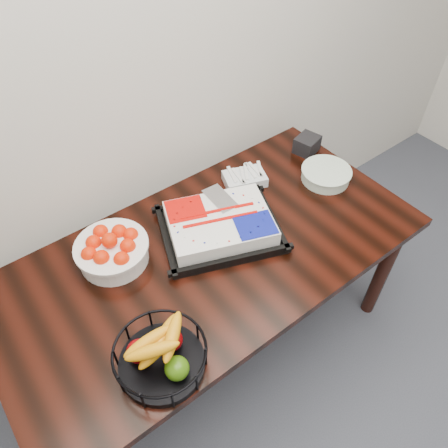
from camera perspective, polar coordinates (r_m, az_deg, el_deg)
table at (r=1.89m, az=-1.70°, el=-5.34°), size 1.80×0.90×0.75m
cake_tray at (r=1.86m, az=-0.57°, el=-0.17°), size 0.60×0.54×0.10m
tangerine_bowl at (r=1.79m, az=-14.51°, el=-2.88°), size 0.30×0.30×0.19m
fruit_basket at (r=1.51m, az=-8.29°, el=-16.68°), size 0.31×0.31×0.17m
plate_stack at (r=2.18m, az=13.16°, el=6.31°), size 0.24×0.24×0.06m
fork_bag at (r=2.11m, az=2.71°, el=5.98°), size 0.23×0.19×0.06m
napkin_box at (r=2.33m, az=10.78°, el=10.18°), size 0.14×0.13×0.09m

